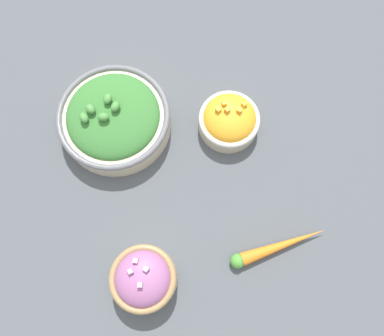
# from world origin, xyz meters

# --- Properties ---
(ground_plane) EXTENTS (3.00, 3.00, 0.00)m
(ground_plane) POSITION_xyz_m (0.00, 0.00, 0.00)
(ground_plane) COLOR #4C5156
(bowl_squash) EXTENTS (0.12, 0.12, 0.07)m
(bowl_squash) POSITION_xyz_m (0.07, -0.10, 0.03)
(bowl_squash) COLOR beige
(bowl_squash) RESTS_ON ground_plane
(bowl_broccoli) EXTENTS (0.22, 0.22, 0.09)m
(bowl_broccoli) POSITION_xyz_m (0.15, 0.11, 0.03)
(bowl_broccoli) COLOR beige
(bowl_broccoli) RESTS_ON ground_plane
(bowl_red_onion) EXTENTS (0.12, 0.12, 0.08)m
(bowl_red_onion) POSITION_xyz_m (-0.16, 0.15, 0.04)
(bowl_red_onion) COLOR beige
(bowl_red_onion) RESTS_ON ground_plane
(loose_carrot) EXTENTS (0.03, 0.19, 0.03)m
(loose_carrot) POSITION_xyz_m (-0.19, -0.09, 0.01)
(loose_carrot) COLOR orange
(loose_carrot) RESTS_ON ground_plane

